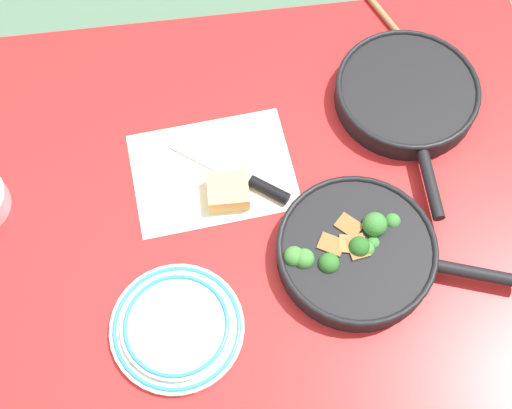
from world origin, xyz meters
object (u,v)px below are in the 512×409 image
skillet_broccoli (357,251)px  skillet_eggs (407,94)px  dinner_plate_stack (177,327)px  grater_knife (246,179)px  cheese_block (228,191)px  wooden_spoon (402,37)px

skillet_broccoli → skillet_eggs: 0.38m
skillet_broccoli → dinner_plate_stack: bearing=-144.9°
grater_knife → cheese_block: size_ratio=2.81×
skillet_eggs → cheese_block: skillet_eggs is taller
wooden_spoon → cheese_block: bearing=-73.3°
skillet_broccoli → wooden_spoon: size_ratio=1.28×
skillet_broccoli → dinner_plate_stack: size_ratio=1.81×
skillet_eggs → wooden_spoon: 0.17m
skillet_eggs → grater_knife: size_ratio=1.94×
skillet_eggs → wooden_spoon: size_ratio=1.29×
grater_knife → skillet_broccoli: bearing=171.9°
skillet_eggs → skillet_broccoli: bearing=-26.2°
skillet_eggs → dinner_plate_stack: bearing=-49.2°
skillet_eggs → grater_knife: (0.36, 0.15, -0.02)m
skillet_eggs → cheese_block: size_ratio=5.44×
grater_knife → wooden_spoon: bearing=-103.9°
skillet_eggs → dinner_plate_stack: (0.52, 0.43, -0.01)m
wooden_spoon → grater_knife: bearing=-73.1°
cheese_block → grater_knife: bearing=-143.2°
cheese_block → wooden_spoon: bearing=-141.7°
skillet_broccoli → skillet_eggs: bearing=82.2°
skillet_broccoli → wooden_spoon: bearing=87.3°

